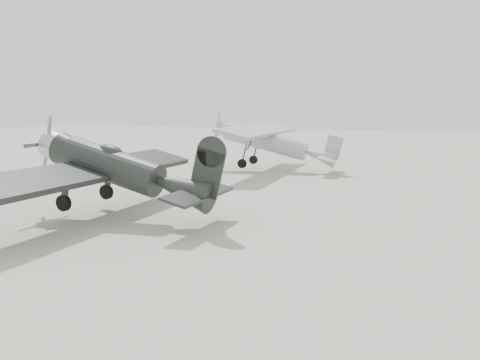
# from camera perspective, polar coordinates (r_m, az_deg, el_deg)

# --- Properties ---
(ground) EXTENTS (160.00, 160.00, 0.00)m
(ground) POSITION_cam_1_polar(r_m,az_deg,el_deg) (16.81, -6.59, -6.36)
(ground) COLOR #A19E8F
(ground) RESTS_ON ground
(lowwing_monoplane) EXTENTS (8.29, 11.52, 3.73)m
(lowwing_monoplane) POSITION_cam_1_polar(r_m,az_deg,el_deg) (18.98, -14.32, 1.25)
(lowwing_monoplane) COLOR black
(lowwing_monoplane) RESTS_ON ground
(highwing_monoplane) EXTENTS (9.00, 12.68, 3.59)m
(highwing_monoplane) POSITION_cam_1_polar(r_m,az_deg,el_deg) (32.75, 3.72, 5.07)
(highwing_monoplane) COLOR #A7AAAC
(highwing_monoplane) RESTS_ON ground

